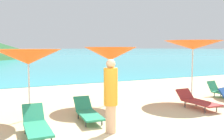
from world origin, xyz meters
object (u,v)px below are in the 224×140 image
object	(u,v)px
umbrella_2	(28,57)
beachgoer_1	(111,94)
lounge_chair_1	(88,112)
lounge_chair_8	(36,124)
lounge_chair_5	(197,101)
umbrella_3	(110,54)
umbrella_4	(193,45)
lounge_chair_3	(223,91)

from	to	relation	value
umbrella_2	beachgoer_1	world-z (taller)	umbrella_2
lounge_chair_1	beachgoer_1	bearing A→B (deg)	-79.68
lounge_chair_8	lounge_chair_5	bearing A→B (deg)	6.42
umbrella_3	umbrella_2	bearing A→B (deg)	-165.60
umbrella_4	lounge_chair_1	xyz separation A→B (m)	(-4.76, -0.88, -1.96)
lounge_chair_1	lounge_chair_5	distance (m)	3.92
umbrella_4	umbrella_2	bearing A→B (deg)	-179.40
lounge_chair_1	umbrella_3	bearing A→B (deg)	51.68
umbrella_2	beachgoer_1	distance (m)	2.82
umbrella_3	lounge_chair_1	distance (m)	2.72
umbrella_3	lounge_chair_8	bearing A→B (deg)	-142.69
lounge_chair_1	lounge_chair_5	size ratio (longest dim) A/B	1.04
umbrella_3	lounge_chair_3	size ratio (longest dim) A/B	1.46
lounge_chair_5	beachgoer_1	size ratio (longest dim) A/B	0.90
umbrella_4	lounge_chair_3	world-z (taller)	umbrella_4
umbrella_3	lounge_chair_8	world-z (taller)	umbrella_3
lounge_chair_3	lounge_chair_5	distance (m)	2.58
umbrella_3	lounge_chair_5	xyz separation A→B (m)	(2.42, -1.88, -1.61)
umbrella_4	beachgoer_1	distance (m)	5.27
umbrella_2	lounge_chair_3	xyz separation A→B (m)	(7.80, -0.13, -1.57)
umbrella_3	lounge_chair_3	xyz separation A→B (m)	(4.81, -0.90, -1.61)
umbrella_3	umbrella_4	size ratio (longest dim) A/B	0.89
umbrella_3	lounge_chair_5	world-z (taller)	umbrella_3
lounge_chair_3	umbrella_2	bearing A→B (deg)	172.61
umbrella_2	umbrella_3	distance (m)	3.09
umbrella_3	lounge_chair_1	world-z (taller)	umbrella_3
umbrella_3	lounge_chair_5	distance (m)	3.46
umbrella_2	umbrella_3	xyz separation A→B (m)	(2.99, 0.77, 0.04)
umbrella_2	lounge_chair_8	world-z (taller)	umbrella_2
beachgoer_1	umbrella_4	bearing A→B (deg)	158.10
beachgoer_1	umbrella_2	bearing A→B (deg)	-99.63
umbrella_3	umbrella_4	bearing A→B (deg)	-12.08
umbrella_3	lounge_chair_3	world-z (taller)	umbrella_3
beachgoer_1	lounge_chair_5	bearing A→B (deg)	147.80
umbrella_4	lounge_chair_8	size ratio (longest dim) A/B	1.42
umbrella_4	beachgoer_1	bearing A→B (deg)	-154.72
umbrella_2	umbrella_3	world-z (taller)	umbrella_3
lounge_chair_1	lounge_chair_8	world-z (taller)	lounge_chair_8
lounge_chair_1	beachgoer_1	xyz separation A→B (m)	(0.13, -1.31, 0.72)
umbrella_3	lounge_chair_8	size ratio (longest dim) A/B	1.26
lounge_chair_5	beachgoer_1	distance (m)	3.98
umbrella_2	lounge_chair_1	distance (m)	2.34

